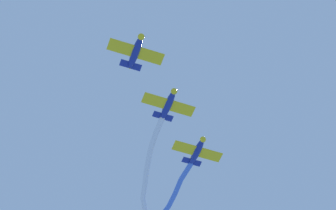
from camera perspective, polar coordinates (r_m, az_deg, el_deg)
airplane_lead at (r=85.00m, az=-3.03°, el=5.00°), size 7.71×6.18×2.00m
airplane_left_wing at (r=90.03m, az=0.03°, el=0.07°), size 7.74×6.15×2.00m
smoke_trail_left_wing at (r=100.18m, az=-1.81°, el=-6.51°), size 18.41×18.27×3.22m
airplane_right_wing at (r=95.88m, az=2.73°, el=-4.30°), size 7.73×6.16×2.00m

